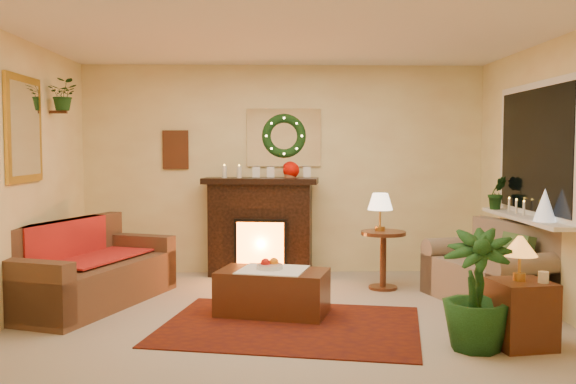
{
  "coord_description": "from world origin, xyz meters",
  "views": [
    {
      "loc": [
        -0.17,
        -5.8,
        1.58
      ],
      "look_at": [
        0.0,
        0.35,
        1.15
      ],
      "focal_mm": 40.0,
      "sensor_mm": 36.0,
      "label": 1
    }
  ],
  "objects_px": {
    "loveseat": "(491,262)",
    "side_table_round": "(383,260)",
    "fireplace": "(261,231)",
    "end_table_square": "(521,313)",
    "sofa": "(91,262)",
    "coffee_table": "(273,293)"
  },
  "relations": [
    {
      "from": "loveseat",
      "to": "side_table_round",
      "type": "relative_size",
      "value": 2.16
    },
    {
      "from": "fireplace",
      "to": "end_table_square",
      "type": "distance_m",
      "value": 3.59
    },
    {
      "from": "loveseat",
      "to": "end_table_square",
      "type": "bearing_deg",
      "value": -116.78
    },
    {
      "from": "sofa",
      "to": "loveseat",
      "type": "relative_size",
      "value": 1.39
    },
    {
      "from": "fireplace",
      "to": "coffee_table",
      "type": "height_order",
      "value": "fireplace"
    },
    {
      "from": "sofa",
      "to": "loveseat",
      "type": "height_order",
      "value": "sofa"
    },
    {
      "from": "loveseat",
      "to": "side_table_round",
      "type": "distance_m",
      "value": 1.2
    },
    {
      "from": "coffee_table",
      "to": "side_table_round",
      "type": "bearing_deg",
      "value": 56.26
    },
    {
      "from": "side_table_round",
      "to": "end_table_square",
      "type": "bearing_deg",
      "value": -70.92
    },
    {
      "from": "sofa",
      "to": "fireplace",
      "type": "distance_m",
      "value": 2.21
    },
    {
      "from": "end_table_square",
      "to": "coffee_table",
      "type": "relative_size",
      "value": 0.52
    },
    {
      "from": "side_table_round",
      "to": "loveseat",
      "type": "bearing_deg",
      "value": -35.5
    },
    {
      "from": "fireplace",
      "to": "loveseat",
      "type": "distance_m",
      "value": 2.78
    },
    {
      "from": "loveseat",
      "to": "coffee_table",
      "type": "bearing_deg",
      "value": 172.97
    },
    {
      "from": "loveseat",
      "to": "sofa",
      "type": "bearing_deg",
      "value": 162.32
    },
    {
      "from": "sofa",
      "to": "fireplace",
      "type": "height_order",
      "value": "fireplace"
    },
    {
      "from": "loveseat",
      "to": "end_table_square",
      "type": "distance_m",
      "value": 1.44
    },
    {
      "from": "sofa",
      "to": "end_table_square",
      "type": "relative_size",
      "value": 3.68
    },
    {
      "from": "end_table_square",
      "to": "coffee_table",
      "type": "bearing_deg",
      "value": 152.39
    },
    {
      "from": "fireplace",
      "to": "end_table_square",
      "type": "height_order",
      "value": "fireplace"
    },
    {
      "from": "sofa",
      "to": "coffee_table",
      "type": "distance_m",
      "value": 1.89
    },
    {
      "from": "loveseat",
      "to": "coffee_table",
      "type": "distance_m",
      "value": 2.25
    }
  ]
}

